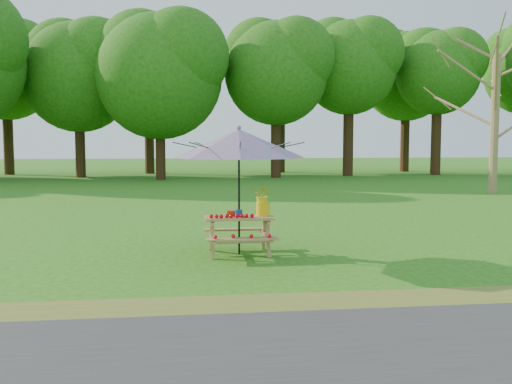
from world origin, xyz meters
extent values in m
plane|color=#246413|center=(0.00, 0.00, 0.00)|extent=(120.00, 120.00, 0.00)
cube|color=#313134|center=(0.00, -5.00, 0.01)|extent=(120.00, 4.00, 0.01)
cube|color=olive|center=(0.00, -2.80, 0.00)|extent=(120.00, 1.20, 0.01)
cylinder|color=#8A664B|center=(9.71, 11.12, 2.65)|extent=(0.44, 0.44, 5.29)
cube|color=#A7884B|center=(-1.09, 0.50, 0.65)|extent=(1.20, 0.62, 0.04)
cube|color=#A7884B|center=(-1.09, -0.05, 0.36)|extent=(1.20, 0.22, 0.04)
cube|color=#A7884B|center=(-1.09, 1.05, 0.36)|extent=(1.20, 0.22, 0.04)
cylinder|color=black|center=(-1.09, 0.50, 1.12)|extent=(0.04, 0.04, 2.25)
cone|color=teal|center=(-1.09, 0.50, 1.95)|extent=(2.49, 2.49, 0.50)
sphere|color=teal|center=(-1.09, 0.50, 2.22)|extent=(0.08, 0.08, 0.08)
cube|color=red|center=(-1.23, 0.54, 0.72)|extent=(0.14, 0.12, 0.10)
cylinder|color=#124196|center=(-1.10, 0.44, 0.74)|extent=(0.13, 0.13, 0.13)
cube|color=white|center=(-1.14, 0.65, 0.71)|extent=(0.13, 0.13, 0.07)
cylinder|color=yellow|center=(-0.65, 0.58, 0.79)|extent=(0.24, 0.24, 0.24)
imported|color=yellow|center=(-0.65, 0.58, 1.04)|extent=(0.42, 0.39, 0.37)
camera|label=1|loc=(-2.03, -9.40, 1.98)|focal=40.00mm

